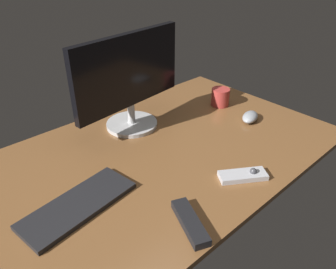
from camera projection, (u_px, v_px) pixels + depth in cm
name	position (u px, v px, depth cm)	size (l,w,h in cm)	color
desk	(155.00, 157.00, 121.52)	(140.00, 84.00, 2.00)	brown
monitor	(129.00, 79.00, 128.63)	(51.42, 21.23, 38.40)	#BBBBBB
keyboard	(78.00, 205.00, 97.12)	(34.54, 13.60, 1.56)	black
computer_mouse	(250.00, 117.00, 141.94)	(10.63, 6.07, 3.77)	#999EA5
media_remote	(243.00, 175.00, 108.81)	(16.34, 13.48, 3.36)	#B7B7BC
tv_remote	(190.00, 222.00, 90.66)	(17.27, 4.67, 2.44)	black
coffee_mug	(220.00, 97.00, 154.21)	(8.36, 8.36, 8.11)	#B23833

